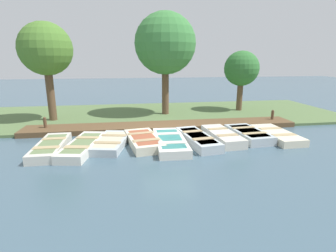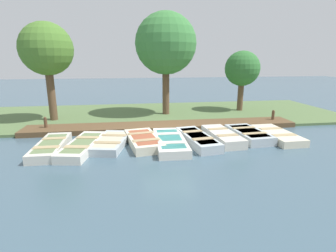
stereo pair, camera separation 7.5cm
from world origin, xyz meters
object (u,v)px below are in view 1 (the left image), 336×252
Objects in this scene: mooring_post_near at (45,125)px; rowboat_7 at (248,134)px; mooring_post_far at (272,117)px; park_tree_center at (241,69)px; park_tree_left at (165,44)px; rowboat_5 at (197,139)px; park_tree_far_left at (46,50)px; rowboat_0 at (51,147)px; rowboat_3 at (144,140)px; rowboat_6 at (222,136)px; rowboat_2 at (111,142)px; rowboat_1 at (83,146)px; rowboat_4 at (170,142)px; rowboat_8 at (277,135)px.

rowboat_7 is at bearing 75.57° from mooring_post_near.
park_tree_center is (-3.52, -0.49, 2.54)m from mooring_post_far.
park_tree_left is at bearing 114.98° from mooring_post_near.
mooring_post_far is 4.37m from park_tree_center.
park_tree_far_left is at bearing -133.08° from rowboat_5.
mooring_post_near is at bearing -161.09° from rowboat_0.
rowboat_3 is at bearing -48.73° from park_tree_center.
park_tree_center is (-3.52, 11.83, 2.54)m from mooring_post_near.
park_tree_left is (-5.66, -1.81, 4.30)m from rowboat_6.
rowboat_5 is at bearing 99.47° from rowboat_2.
rowboat_7 is (-0.18, 4.92, 0.01)m from rowboat_3.
rowboat_7 is (-0.45, 8.68, 0.02)m from rowboat_0.
rowboat_3 is 0.47× the size of park_tree_left.
mooring_post_far is at bearing 104.49° from rowboat_0.
rowboat_7 reaches higher than rowboat_5.
park_tree_far_left reaches higher than rowboat_1.
mooring_post_near reaches higher than rowboat_5.
rowboat_4 is (0.34, 2.51, 0.02)m from rowboat_2.
mooring_post_far is (-2.66, 8.94, 0.24)m from rowboat_2.
park_tree_far_left is 0.87× the size of park_tree_left.
rowboat_4 is 2.52m from rowboat_6.
mooring_post_far is (-2.85, 5.18, 0.21)m from rowboat_5.
mooring_post_near is at bearing -65.02° from park_tree_left.
rowboat_4 is 1.26m from rowboat_5.
rowboat_0 is 0.90× the size of rowboat_1.
rowboat_5 is 3.89m from rowboat_8.
park_tree_far_left is (-5.31, -2.48, 3.92)m from rowboat_1.
mooring_post_near is at bearing 5.32° from park_tree_far_left.
rowboat_0 is 3.79× the size of mooring_post_far.
rowboat_5 reaches higher than rowboat_8.
park_tree_left is at bearing 163.30° from rowboat_2.
park_tree_left is (-6.00, 5.55, 4.32)m from rowboat_0.
park_tree_left is (-6.06, 0.67, 4.32)m from rowboat_4.
rowboat_3 is 8.01m from mooring_post_far.
rowboat_3 is 1.00× the size of rowboat_8.
rowboat_1 is 2.53m from rowboat_3.
rowboat_6 is 0.46× the size of park_tree_left.
rowboat_7 is at bearing 92.85° from rowboat_0.
rowboat_8 is at bearing 91.47° from rowboat_0.
rowboat_5 is at bearing -61.16° from mooring_post_far.
park_tree_far_left is (-2.31, -12.54, 3.69)m from mooring_post_far.
park_tree_far_left is at bearing -120.04° from rowboat_7.
rowboat_2 is at bearing -53.80° from park_tree_center.
rowboat_1 is 1.16m from rowboat_2.
mooring_post_far is (-2.60, 3.95, 0.20)m from rowboat_6.
rowboat_5 is 5.92m from mooring_post_far.
park_tree_left reaches higher than rowboat_3.
rowboat_3 is 3.60m from rowboat_6.
rowboat_3 is 0.88× the size of rowboat_4.
park_tree_far_left reaches higher than rowboat_6.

